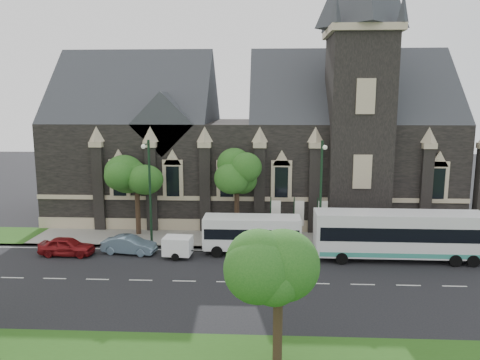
# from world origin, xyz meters

# --- Properties ---
(ground) EXTENTS (160.00, 160.00, 0.00)m
(ground) POSITION_xyz_m (0.00, 0.00, 0.00)
(ground) COLOR black
(ground) RESTS_ON ground
(sidewalk) EXTENTS (80.00, 5.00, 0.15)m
(sidewalk) POSITION_xyz_m (0.00, 9.50, 0.07)
(sidewalk) COLOR gray
(sidewalk) RESTS_ON ground
(museum) EXTENTS (40.00, 17.70, 29.90)m
(museum) POSITION_xyz_m (5.12, 18.78, 8.17)
(museum) COLOR black
(museum) RESTS_ON ground
(tree_park_east) EXTENTS (3.40, 3.40, 6.28)m
(tree_park_east) POSITION_xyz_m (6.18, -9.32, 4.62)
(tree_park_east) COLOR black
(tree_park_east) RESTS_ON ground
(tree_walk_right) EXTENTS (4.08, 4.08, 7.80)m
(tree_walk_right) POSITION_xyz_m (3.21, 10.71, 5.82)
(tree_walk_right) COLOR black
(tree_walk_right) RESTS_ON ground
(tree_walk_left) EXTENTS (3.91, 3.91, 7.64)m
(tree_walk_left) POSITION_xyz_m (-5.80, 10.70, 5.73)
(tree_walk_left) COLOR black
(tree_walk_left) RESTS_ON ground
(street_lamp_near) EXTENTS (0.36, 1.88, 9.00)m
(street_lamp_near) POSITION_xyz_m (10.00, 7.09, 5.11)
(street_lamp_near) COLOR black
(street_lamp_near) RESTS_ON ground
(street_lamp_mid) EXTENTS (0.36, 1.88, 9.00)m
(street_lamp_mid) POSITION_xyz_m (-4.00, 7.09, 5.11)
(street_lamp_mid) COLOR black
(street_lamp_mid) RESTS_ON ground
(banner_flag_left) EXTENTS (0.90, 0.10, 4.00)m
(banner_flag_left) POSITION_xyz_m (6.29, 9.00, 2.38)
(banner_flag_left) COLOR black
(banner_flag_left) RESTS_ON ground
(banner_flag_center) EXTENTS (0.90, 0.10, 4.00)m
(banner_flag_center) POSITION_xyz_m (8.29, 9.00, 2.38)
(banner_flag_center) COLOR black
(banner_flag_center) RESTS_ON ground
(banner_flag_right) EXTENTS (0.90, 0.10, 4.00)m
(banner_flag_right) POSITION_xyz_m (10.29, 9.00, 2.38)
(banner_flag_right) COLOR black
(banner_flag_right) RESTS_ON ground
(tour_coach) EXTENTS (12.80, 3.03, 3.73)m
(tour_coach) POSITION_xyz_m (15.74, 5.08, 2.02)
(tour_coach) COLOR silver
(tour_coach) RESTS_ON ground
(shuttle_bus) EXTENTS (7.73, 2.73, 2.98)m
(shuttle_bus) POSITION_xyz_m (4.47, 6.12, 1.72)
(shuttle_bus) COLOR white
(shuttle_bus) RESTS_ON ground
(box_trailer) EXTENTS (3.16, 1.86, 1.66)m
(box_trailer) POSITION_xyz_m (-1.30, 4.71, 0.94)
(box_trailer) COLOR white
(box_trailer) RESTS_ON ground
(sedan) EXTENTS (4.51, 2.09, 1.43)m
(sedan) POSITION_xyz_m (-5.37, 5.47, 0.72)
(sedan) COLOR slate
(sedan) RESTS_ON ground
(car_far_red) EXTENTS (4.34, 1.82, 1.47)m
(car_far_red) POSITION_xyz_m (-10.19, 4.81, 0.73)
(car_far_red) COLOR maroon
(car_far_red) RESTS_ON ground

